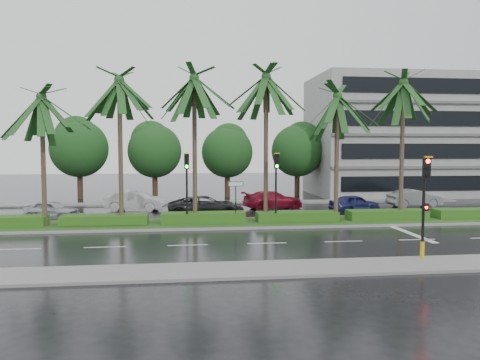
{
  "coord_description": "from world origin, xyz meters",
  "views": [
    {
      "loc": [
        -4.08,
        -28.05,
        4.85
      ],
      "look_at": [
        -0.62,
        1.5,
        2.77
      ],
      "focal_mm": 35.0,
      "sensor_mm": 36.0,
      "label": 1
    }
  ],
  "objects": [
    {
      "name": "building",
      "position": [
        17.0,
        18.0,
        6.0
      ],
      "size": [
        16.0,
        10.0,
        12.0
      ],
      "primitive_type": "cube",
      "color": "gray",
      "rests_on": "ground"
    },
    {
      "name": "hedge",
      "position": [
        0.0,
        1.0,
        0.45
      ],
      "size": [
        35.2,
        1.4,
        0.6
      ],
      "color": "#224C15",
      "rests_on": "median"
    },
    {
      "name": "far_sidewalk",
      "position": [
        0.0,
        12.0,
        0.06
      ],
      "size": [
        40.0,
        2.0,
        0.12
      ],
      "primitive_type": "cube",
      "color": "slate",
      "rests_on": "ground"
    },
    {
      "name": "ground",
      "position": [
        0.0,
        0.0,
        0.0
      ],
      "size": [
        120.0,
        120.0,
        0.0
      ],
      "primitive_type": "plane",
      "color": "black",
      "rests_on": "ground"
    },
    {
      "name": "median",
      "position": [
        0.0,
        1.0,
        0.08
      ],
      "size": [
        36.0,
        4.0,
        0.15
      ],
      "color": "gray",
      "rests_on": "ground"
    },
    {
      "name": "street_sign",
      "position": [
        -1.0,
        0.48,
        2.12
      ],
      "size": [
        0.95,
        0.09,
        2.6
      ],
      "color": "black",
      "rests_on": "median"
    },
    {
      "name": "near_sidewalk",
      "position": [
        0.0,
        -10.2,
        0.06
      ],
      "size": [
        40.0,
        2.4,
        0.12
      ],
      "primitive_type": "cube",
      "color": "slate",
      "rests_on": "ground"
    },
    {
      "name": "car_red",
      "position": [
        2.8,
        8.19,
        0.7
      ],
      "size": [
        2.85,
        5.1,
        1.4
      ],
      "primitive_type": "imported",
      "rotation": [
        0.0,
        0.0,
        1.77
      ],
      "color": "maroon",
      "rests_on": "ground"
    },
    {
      "name": "car_white",
      "position": [
        -7.9,
        8.32,
        0.76
      ],
      "size": [
        2.55,
        4.86,
        1.52
      ],
      "primitive_type": "imported",
      "rotation": [
        0.0,
        0.0,
        1.36
      ],
      "color": "#B3B3B3",
      "rests_on": "ground"
    },
    {
      "name": "car_blue",
      "position": [
        8.5,
        5.52,
        0.66
      ],
      "size": [
        2.53,
        4.15,
        1.32
      ],
      "primitive_type": "imported",
      "rotation": [
        0.0,
        0.0,
        1.84
      ],
      "color": "navy",
      "rests_on": "ground"
    },
    {
      "name": "car_silver",
      "position": [
        -13.12,
        4.76,
        0.62
      ],
      "size": [
        2.42,
        3.92,
        1.24
      ],
      "primitive_type": "imported",
      "rotation": [
        0.0,
        0.0,
        1.29
      ],
      "color": "#B9BAC1",
      "rests_on": "ground"
    },
    {
      "name": "car_darkgrey",
      "position": [
        -2.67,
        4.32,
        0.73
      ],
      "size": [
        2.44,
        5.29,
        1.47
      ],
      "primitive_type": "imported",
      "rotation": [
        0.0,
        0.0,
        1.57
      ],
      "color": "black",
      "rests_on": "ground"
    },
    {
      "name": "car_grey",
      "position": [
        14.46,
        7.94,
        0.71
      ],
      "size": [
        1.83,
        4.43,
        1.43
      ],
      "primitive_type": "imported",
      "rotation": [
        0.0,
        0.0,
        1.65
      ],
      "color": "slate",
      "rests_on": "ground"
    },
    {
      "name": "signal_median_right",
      "position": [
        1.5,
        0.3,
        3.0
      ],
      "size": [
        0.34,
        0.42,
        4.36
      ],
      "color": "black",
      "rests_on": "median"
    },
    {
      "name": "palm_row",
      "position": [
        -1.25,
        1.02,
        8.04
      ],
      "size": [
        26.3,
        4.2,
        9.95
      ],
      "color": "#3E2E24",
      "rests_on": "median"
    },
    {
      "name": "signal_median_left",
      "position": [
        -4.0,
        0.3,
        3.0
      ],
      "size": [
        0.34,
        0.42,
        4.36
      ],
      "color": "black",
      "rests_on": "median"
    },
    {
      "name": "lane_markings",
      "position": [
        3.04,
        -0.43,
        0.01
      ],
      "size": [
        34.0,
        13.06,
        0.01
      ],
      "color": "silver",
      "rests_on": "ground"
    },
    {
      "name": "bg_trees",
      "position": [
        -0.42,
        17.59,
        4.82
      ],
      "size": [
        33.29,
        5.42,
        7.82
      ],
      "color": "#342118",
      "rests_on": "ground"
    },
    {
      "name": "signal_near",
      "position": [
        6.0,
        -9.39,
        2.5
      ],
      "size": [
        0.34,
        0.45,
        4.36
      ],
      "color": "black",
      "rests_on": "near_sidewalk"
    }
  ]
}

